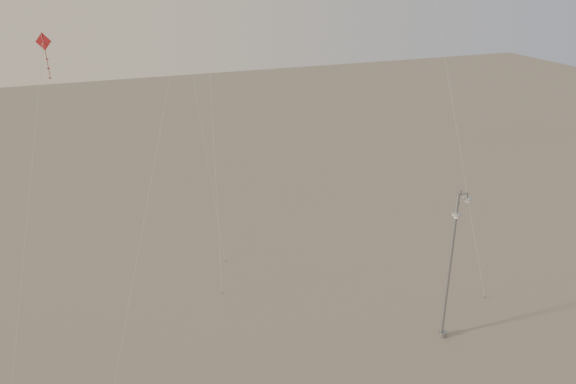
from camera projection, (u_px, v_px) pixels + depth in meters
name	position (u px, v px, depth m)	size (l,w,h in m)	color
ground	(275.00, 373.00, 31.74)	(160.00, 160.00, 0.00)	gray
street_lamp	(451.00, 262.00, 33.12)	(1.45, 0.99, 8.46)	gray
kite_3	(36.00, 126.00, 25.76)	(3.99, 3.55, 16.61)	maroon
kite_4	(436.00, 10.00, 37.35)	(1.77, 8.07, 22.19)	#36302D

